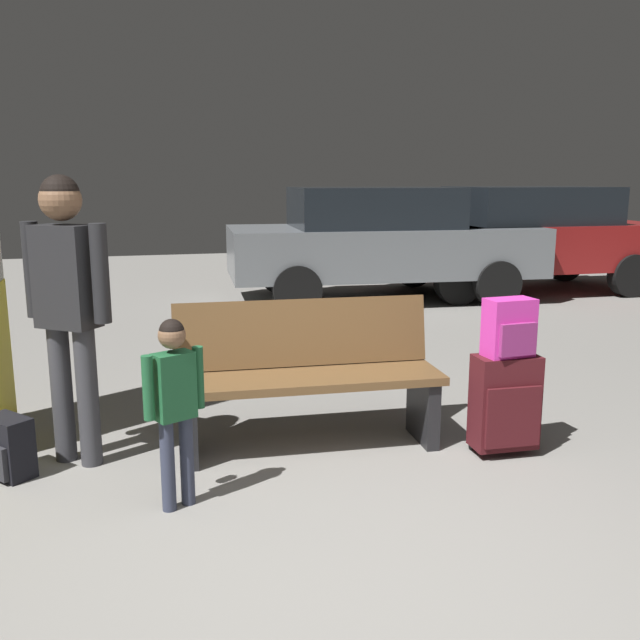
# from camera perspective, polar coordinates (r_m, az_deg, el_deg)

# --- Properties ---
(ground_plane) EXTENTS (18.00, 18.00, 0.10)m
(ground_plane) POSITION_cam_1_polar(r_m,az_deg,el_deg) (6.60, -7.26, -3.17)
(ground_plane) COLOR gray
(bench) EXTENTS (1.63, 0.61, 0.89)m
(bench) POSITION_cam_1_polar(r_m,az_deg,el_deg) (4.22, -1.01, -4.62)
(bench) COLOR brown
(bench) RESTS_ON ground_plane
(suitcase) EXTENTS (0.39, 0.24, 0.60)m
(suitcase) POSITION_cam_1_polar(r_m,az_deg,el_deg) (4.26, 15.05, -6.60)
(suitcase) COLOR #471419
(suitcase) RESTS_ON ground_plane
(backpack_bright) EXTENTS (0.29, 0.21, 0.34)m
(backpack_bright) POSITION_cam_1_polar(r_m,az_deg,el_deg) (4.14, 15.38, -0.67)
(backpack_bright) COLOR #D833A5
(backpack_bright) RESTS_ON suitcase
(child) EXTENTS (0.30, 0.18, 0.97)m
(child) POSITION_cam_1_polar(r_m,az_deg,el_deg) (3.45, -11.97, -5.96)
(child) COLOR #33384C
(child) RESTS_ON ground_plane
(adult) EXTENTS (0.47, 0.37, 1.64)m
(adult) POSITION_cam_1_polar(r_m,az_deg,el_deg) (4.08, -20.16, 2.35)
(adult) COLOR #38383D
(adult) RESTS_ON ground_plane
(backpack_dark_floor) EXTENTS (0.31, 0.32, 0.34)m
(backpack_dark_floor) POSITION_cam_1_polar(r_m,az_deg,el_deg) (4.23, -24.39, -9.59)
(backpack_dark_floor) COLOR black
(backpack_dark_floor) RESTS_ON ground_plane
(parked_car_side) EXTENTS (4.13, 1.87, 1.51)m
(parked_car_side) POSITION_cam_1_polar(r_m,az_deg,el_deg) (10.46, 16.25, 6.66)
(parked_car_side) COLOR maroon
(parked_car_side) RESTS_ON ground_plane
(parked_car_near) EXTENTS (4.21, 2.03, 1.51)m
(parked_car_near) POSITION_cam_1_polar(r_m,az_deg,el_deg) (9.37, 5.00, 6.55)
(parked_car_near) COLOR slate
(parked_car_near) RESTS_ON ground_plane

